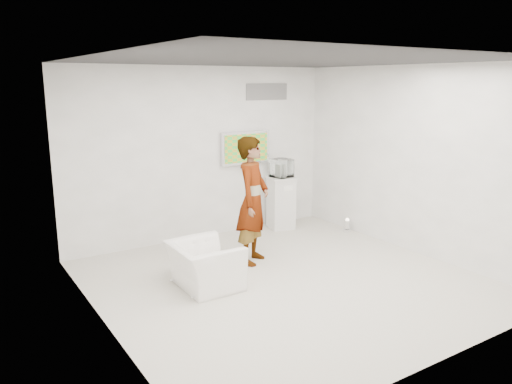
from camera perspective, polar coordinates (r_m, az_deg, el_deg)
room at (r=6.69m, az=3.59°, el=1.84°), size 5.01×5.01×3.00m
tv at (r=9.15m, az=-1.24°, el=5.07°), size 1.00×0.08×0.60m
logo_decal at (r=9.38m, az=1.25°, el=11.38°), size 0.90×0.02×0.30m
person at (r=7.55m, az=-0.37°, el=-0.99°), size 0.84×0.81×1.94m
armchair at (r=6.84m, az=-5.91°, el=-8.33°), size 0.84×0.96×0.61m
pedestal at (r=9.45m, az=2.87°, el=-1.22°), size 0.57×0.57×0.99m
floor_uplight at (r=9.44m, az=10.37°, el=-3.76°), size 0.19×0.19×0.25m
vitrine at (r=9.32m, az=2.92°, el=2.76°), size 0.39×0.39×0.34m
console at (r=9.32m, az=2.92°, el=2.45°), size 0.07×0.18×0.24m
wii_remote at (r=7.69m, az=-0.83°, el=5.15°), size 0.12×0.14×0.04m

